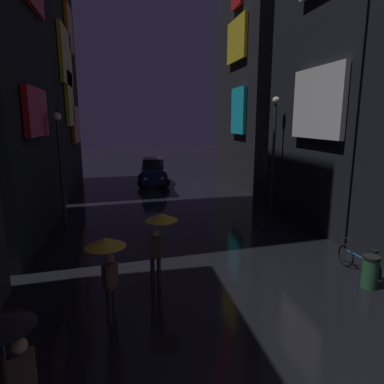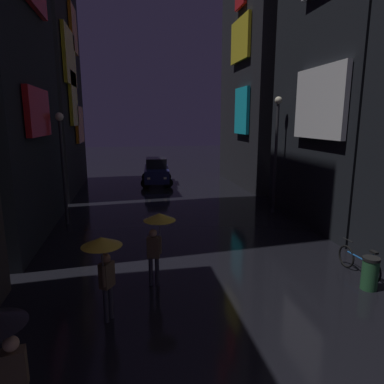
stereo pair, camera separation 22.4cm
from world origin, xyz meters
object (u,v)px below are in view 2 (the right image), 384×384
object	(u,v)px
pedestrian_midstreet_centre_yellow	(158,229)
pedestrian_foreground_right_yellow	(103,256)
bicycle_parked_at_storefront	(359,263)
trash_bin	(370,273)
streetlamp_right_far	(276,142)
streetlamp_left_far	(62,155)
pedestrian_foreground_left_black	(0,340)
car_distant	(157,172)

from	to	relation	value
pedestrian_midstreet_centre_yellow	pedestrian_foreground_right_yellow	bearing A→B (deg)	-128.86
bicycle_parked_at_storefront	trash_bin	distance (m)	0.93
streetlamp_right_far	trash_bin	world-z (taller)	streetlamp_right_far
pedestrian_foreground_right_yellow	streetlamp_left_far	size ratio (longest dim) A/B	0.43
pedestrian_foreground_left_black	trash_bin	distance (m)	8.95
pedestrian_midstreet_centre_yellow	trash_bin	world-z (taller)	pedestrian_midstreet_centre_yellow
pedestrian_foreground_left_black	pedestrian_foreground_right_yellow	size ratio (longest dim) A/B	1.00
bicycle_parked_at_storefront	streetlamp_left_far	world-z (taller)	streetlamp_left_far
pedestrian_foreground_right_yellow	streetlamp_left_far	bearing A→B (deg)	104.94
pedestrian_foreground_right_yellow	trash_bin	distance (m)	7.20
car_distant	streetlamp_right_far	bearing A→B (deg)	-59.96
pedestrian_foreground_left_black	bicycle_parked_at_storefront	bearing A→B (deg)	25.19
streetlamp_left_far	streetlamp_right_far	distance (m)	10.01
streetlamp_left_far	streetlamp_right_far	xyz separation A→B (m)	(10.00, 0.18, 0.43)
pedestrian_foreground_right_yellow	car_distant	xyz separation A→B (m)	(2.60, 17.45, -0.74)
pedestrian_foreground_right_yellow	bicycle_parked_at_storefront	bearing A→B (deg)	9.40
pedestrian_midstreet_centre_yellow	trash_bin	xyz separation A→B (m)	(5.74, -1.32, -1.20)
bicycle_parked_at_storefront	streetlamp_left_far	bearing A→B (deg)	143.66
pedestrian_foreground_left_black	bicycle_parked_at_storefront	xyz separation A→B (m)	(8.59, 4.04, -1.28)
bicycle_parked_at_storefront	trash_bin	bearing A→B (deg)	-109.06
car_distant	pedestrian_foreground_right_yellow	bearing A→B (deg)	-98.47
pedestrian_foreground_right_yellow	streetlamp_right_far	world-z (taller)	streetlamp_right_far
pedestrian_foreground_left_black	streetlamp_right_far	bearing A→B (deg)	51.46
car_distant	pedestrian_foreground_left_black	bearing A→B (deg)	-100.62
streetlamp_right_far	trash_bin	bearing A→B (deg)	-94.93
pedestrian_midstreet_centre_yellow	trash_bin	size ratio (longest dim) A/B	2.28
pedestrian_foreground_left_black	pedestrian_foreground_right_yellow	xyz separation A→B (m)	(1.20, 2.82, 0.00)
car_distant	streetlamp_right_far	size ratio (longest dim) A/B	0.74
pedestrian_midstreet_centre_yellow	car_distant	world-z (taller)	pedestrian_midstreet_centre_yellow
pedestrian_midstreet_centre_yellow	streetlamp_right_far	distance (m)	9.56
pedestrian_foreground_left_black	trash_bin	world-z (taller)	pedestrian_foreground_left_black
pedestrian_midstreet_centre_yellow	pedestrian_foreground_right_yellow	distance (m)	2.14
streetlamp_right_far	pedestrian_midstreet_centre_yellow	bearing A→B (deg)	-133.46
pedestrian_foreground_left_black	car_distant	bearing A→B (deg)	79.38
streetlamp_left_far	bicycle_parked_at_storefront	bearing A→B (deg)	-36.34
pedestrian_midstreet_centre_yellow	streetlamp_right_far	size ratio (longest dim) A/B	0.37
bicycle_parked_at_storefront	streetlamp_left_far	xyz separation A→B (m)	(-9.60, 7.06, 2.75)
streetlamp_left_far	trash_bin	world-z (taller)	streetlamp_left_far
streetlamp_left_far	streetlamp_right_far	world-z (taller)	streetlamp_right_far
pedestrian_foreground_left_black	car_distant	size ratio (longest dim) A/B	0.50
pedestrian_midstreet_centre_yellow	car_distant	xyz separation A→B (m)	(1.25, 15.78, -0.74)
pedestrian_foreground_right_yellow	pedestrian_foreground_left_black	bearing A→B (deg)	-113.07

